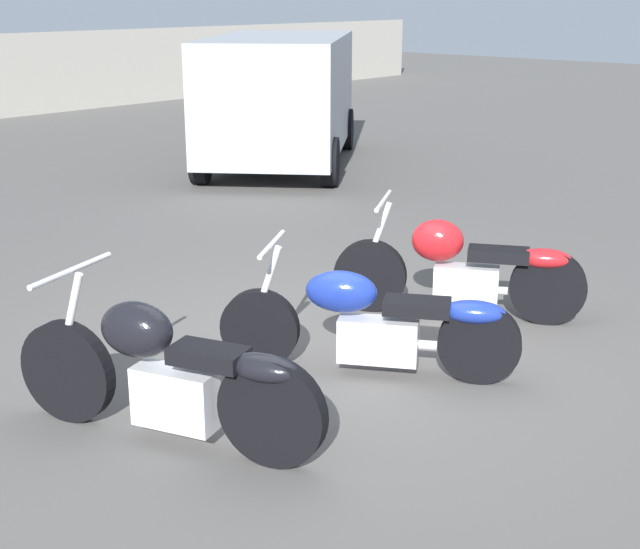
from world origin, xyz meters
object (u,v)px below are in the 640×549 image
motorcycle_slot_1 (374,322)px  parked_van (280,94)px  motorcycle_slot_2 (462,268)px  motorcycle_slot_0 (168,374)px

motorcycle_slot_1 → parked_van: parked_van is taller
motorcycle_slot_2 → parked_van: size_ratio=0.40×
motorcycle_slot_1 → motorcycle_slot_2: bearing=-23.1°
motorcycle_slot_0 → motorcycle_slot_1: motorcycle_slot_0 is taller
motorcycle_slot_0 → motorcycle_slot_2: 3.04m
parked_van → motorcycle_slot_1: bearing=-77.4°
motorcycle_slot_0 → parked_van: 9.27m
parked_van → motorcycle_slot_2: bearing=-70.0°
motorcycle_slot_1 → motorcycle_slot_2: size_ratio=1.01×
motorcycle_slot_0 → motorcycle_slot_1: 1.65m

